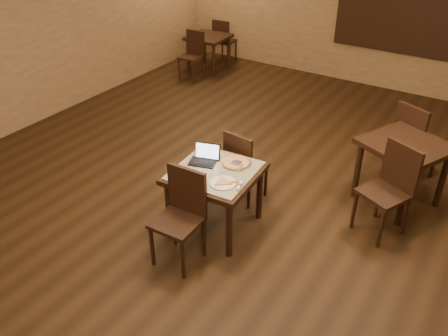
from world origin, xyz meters
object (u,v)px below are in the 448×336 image
Objects in this scene: chair_main_far at (243,163)px; pizza_pan at (236,163)px; laptop at (205,157)px; tiled_table at (215,178)px; other_table_a_chair_near at (391,185)px; other_table_b_chair_far at (223,39)px; other_table_b_chair_near at (193,52)px; chair_main_near at (182,211)px; other_table_a_chair_far at (413,138)px; other_table_b at (209,42)px; other_table_a at (404,153)px.

pizza_pan is (0.13, -0.38, 0.23)m from chair_main_far.
chair_main_far is at bearing 52.13° from laptop.
laptop is at bearing 149.70° from tiled_table.
chair_main_far is at bearing -142.32° from other_table_a_chair_near.
pizza_pan is at bearing 116.34° from chair_main_far.
other_table_b_chair_far is at bearing 124.34° from pizza_pan.
other_table_a_chair_near is at bearing -32.57° from other_table_b_chair_near.
other_table_b_chair_near is (-3.04, 3.76, -0.13)m from tiled_table.
other_table_b_chair_far is (-3.03, 4.85, -0.13)m from tiled_table.
tiled_table is 0.27m from laptop.
other_table_a_chair_far is (1.58, 2.88, 0.02)m from chair_main_near.
other_table_b is (-2.83, 4.21, -0.22)m from laptop.
chair_main_near is at bearing -92.28° from laptop.
pizza_pan is 5.59m from other_table_b_chair_far.
pizza_pan is 0.33× the size of other_table_a_chair_near.
laptop is 0.29× the size of other_table_a.
chair_main_far is 1.02× the size of other_table_b_chair_far.
other_table_a_chair_near is at bearing 42.16° from chair_main_near.
other_table_a reaches higher than tiled_table.
other_table_a is (1.62, 2.25, 0.10)m from chair_main_near.
chair_main_far is 0.82× the size of other_table_a.
other_table_a_chair_near is at bearing -37.28° from other_table_b.
other_table_a_chair_near is (1.54, 0.77, -0.16)m from pizza_pan.
other_table_a_chair_far reaches higher than other_table_b_chair_near.
other_table_b_chair_far is (-4.61, 2.58, -0.08)m from other_table_a_chair_far.
chair_main_near reaches higher than tiled_table.
other_table_a_chair_near is at bearing 26.53° from pizza_pan.
other_table_a_chair_near is 5.74m from other_table_b.
pizza_pan is 5.15m from other_table_b.
chair_main_near reaches higher than other_table_a.
other_table_a_chair_near is (1.66, 1.01, -0.06)m from tiled_table.
chair_main_near is at bearing -57.41° from other_table_b_chair_near.
other_table_b_chair_far is at bearing 117.52° from tiled_table.
other_table_b is (-4.69, 3.30, -0.00)m from other_table_a_chair_near.
other_table_b_chair_near is (-0.00, -0.54, -0.07)m from other_table_b.
other_table_b_chair_near is (-3.03, 4.37, -0.06)m from chair_main_near.
chair_main_near is at bearing 85.67° from other_table_a_chair_far.
laptop is 4.65m from other_table_b_chair_near.
other_table_a is at bearing 52.12° from chair_main_near.
other_table_a_chair_far is 5.04m from other_table_b.
other_table_b_chair_near is (-4.62, 1.50, -0.08)m from other_table_a_chair_far.
chair_main_near is 0.97× the size of other_table_a_chair_far.
tiled_table is 5.27m from other_table_b.
other_table_b_chair_near is 1.00× the size of other_table_b_chair_far.
tiled_table is 0.29m from pizza_pan.
laptop reaches higher than tiled_table.
other_table_b is (-3.02, 3.69, 0.06)m from chair_main_far.
other_table_b_chair_near is (-3.03, 3.15, -0.01)m from chair_main_far.
chair_main_far reaches higher than other_table_b_chair_far.
other_table_a is at bearing 43.01° from pizza_pan.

